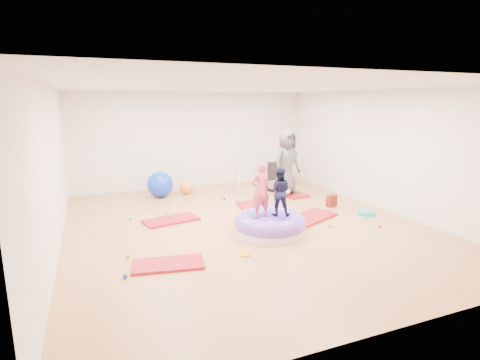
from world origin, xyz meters
name	(u,v)px	position (x,y,z in m)	size (l,w,h in m)	color
room	(246,158)	(0.00, 0.00, 1.40)	(7.01, 8.01, 2.81)	#CE6F43
gym_mat_front_left	(168,264)	(-1.89, -1.37, 0.02)	(1.10, 0.55, 0.05)	#BE2536
gym_mat_mid_left	(171,220)	(-1.38, 0.84, 0.02)	(1.15, 0.57, 0.05)	#BE2536
gym_mat_center_back	(257,208)	(0.69, 0.96, 0.03)	(1.34, 0.67, 0.06)	#BE2536
gym_mat_right	(310,217)	(1.47, -0.13, 0.03)	(1.30, 0.65, 0.05)	#BE2536
gym_mat_rear_right	(288,193)	(2.15, 2.03, 0.03)	(1.21, 0.60, 0.05)	#BE2536
inflatable_cushion	(270,225)	(0.25, -0.63, 0.17)	(1.39, 1.39, 0.44)	silver
child_pink	(261,187)	(0.04, -0.65, 0.94)	(0.39, 0.26, 1.07)	#D64454
child_navy	(279,189)	(0.42, -0.66, 0.87)	(0.46, 0.36, 0.94)	black
adult_caregiver	(287,162)	(2.05, 2.00, 0.91)	(0.84, 0.55, 1.72)	#4B4B4D
infant	(285,191)	(1.91, 1.78, 0.15)	(0.35, 0.35, 0.20)	#9CC7E7
ball_pit_balls	(211,222)	(-0.64, 0.34, 0.03)	(5.09, 3.71, 0.07)	#1535C7
exercise_ball_blue	(160,184)	(-1.21, 3.02, 0.35)	(0.70, 0.70, 0.70)	#1535C7
exercise_ball_orange	(186,187)	(-0.47, 3.11, 0.19)	(0.39, 0.39, 0.39)	orange
infant_play_gym	(244,179)	(1.17, 2.87, 0.36)	(0.70, 0.66, 0.53)	silver
cube_shelf	(273,170)	(2.58, 3.79, 0.35)	(0.70, 0.34, 0.70)	silver
balance_disc	(366,213)	(2.84, -0.35, 0.04)	(0.38, 0.38, 0.09)	#1BADA8
backpack	(332,201)	(2.50, 0.51, 0.14)	(0.25, 0.15, 0.28)	maroon
yellow_toy	(245,254)	(-0.61, -1.45, 0.02)	(0.20, 0.20, 0.03)	#E99A00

